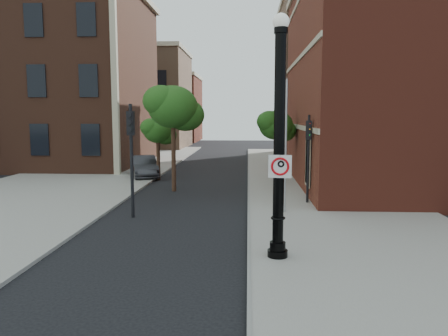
# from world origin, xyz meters

# --- Properties ---
(ground) EXTENTS (120.00, 120.00, 0.00)m
(ground) POSITION_xyz_m (0.00, 0.00, 0.00)
(ground) COLOR black
(ground) RESTS_ON ground
(sidewalk_right) EXTENTS (8.00, 60.00, 0.12)m
(sidewalk_right) POSITION_xyz_m (6.00, 10.00, 0.06)
(sidewalk_right) COLOR gray
(sidewalk_right) RESTS_ON ground
(sidewalk_left) EXTENTS (10.00, 50.00, 0.12)m
(sidewalk_left) POSITION_xyz_m (-9.00, 18.00, 0.06)
(sidewalk_left) COLOR gray
(sidewalk_left) RESTS_ON ground
(curb_edge) EXTENTS (0.10, 60.00, 0.14)m
(curb_edge) POSITION_xyz_m (2.05, 10.00, 0.07)
(curb_edge) COLOR gray
(curb_edge) RESTS_ON ground
(victorian_building) EXTENTS (18.60, 14.60, 17.95)m
(victorian_building) POSITION_xyz_m (-16.00, 23.97, 8.74)
(victorian_building) COLOR #583021
(victorian_building) RESTS_ON ground
(bg_building_tan_a) EXTENTS (12.00, 12.00, 12.00)m
(bg_building_tan_a) POSITION_xyz_m (-12.00, 44.00, 6.00)
(bg_building_tan_a) COLOR #8C694C
(bg_building_tan_a) RESTS_ON ground
(bg_building_red) EXTENTS (12.00, 12.00, 10.00)m
(bg_building_red) POSITION_xyz_m (-12.00, 58.00, 5.00)
(bg_building_red) COLOR maroon
(bg_building_red) RESTS_ON ground
(bg_building_tan_b) EXTENTS (22.00, 14.00, 14.00)m
(bg_building_tan_b) POSITION_xyz_m (16.00, 30.00, 7.00)
(bg_building_tan_b) COLOR #8C694C
(bg_building_tan_b) RESTS_ON ground
(lamppost) EXTENTS (0.59, 0.59, 6.95)m
(lamppost) POSITION_xyz_m (2.88, -0.12, 3.21)
(lamppost) COLOR black
(lamppost) RESTS_ON ground
(no_parking_sign) EXTENTS (0.64, 0.12, 0.65)m
(no_parking_sign) POSITION_xyz_m (2.90, -0.30, 2.78)
(no_parking_sign) COLOR white
(no_parking_sign) RESTS_ON ground
(parked_car) EXTENTS (2.96, 4.72, 1.47)m
(parked_car) POSITION_xyz_m (-5.04, 16.49, 0.73)
(parked_car) COLOR #2E2E33
(parked_car) RESTS_ON ground
(traffic_signal_left) EXTENTS (0.30, 0.38, 4.64)m
(traffic_signal_left) POSITION_xyz_m (-2.73, 4.95, 3.13)
(traffic_signal_left) COLOR black
(traffic_signal_left) RESTS_ON ground
(traffic_signal_right) EXTENTS (0.31, 0.37, 4.20)m
(traffic_signal_right) POSITION_xyz_m (4.80, 7.88, 2.83)
(traffic_signal_right) COLOR black
(traffic_signal_right) RESTS_ON ground
(utility_pole) EXTENTS (0.11, 0.11, 5.68)m
(utility_pole) POSITION_xyz_m (3.57, 5.92, 2.84)
(utility_pole) COLOR #999999
(utility_pole) RESTS_ON ground
(street_tree_a) EXTENTS (3.21, 2.90, 5.79)m
(street_tree_a) POSITION_xyz_m (-2.04, 11.27, 4.57)
(street_tree_a) COLOR black
(street_tree_a) RESTS_ON ground
(street_tree_b) EXTENTS (2.22, 2.00, 3.99)m
(street_tree_b) POSITION_xyz_m (-3.77, 15.39, 3.14)
(street_tree_b) COLOR black
(street_tree_b) RESTS_ON ground
(street_tree_c) EXTENTS (2.47, 2.23, 4.46)m
(street_tree_c) POSITION_xyz_m (3.73, 14.47, 3.51)
(street_tree_c) COLOR black
(street_tree_c) RESTS_ON ground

